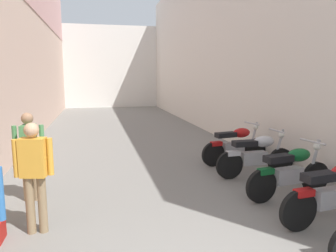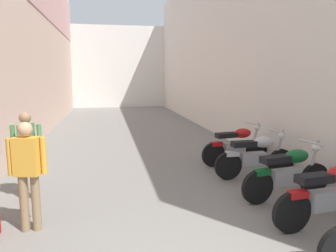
{
  "view_description": "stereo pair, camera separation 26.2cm",
  "coord_description": "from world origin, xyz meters",
  "px_view_note": "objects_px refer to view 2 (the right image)",
  "views": [
    {
      "loc": [
        -1.14,
        -1.21,
        2.19
      ],
      "look_at": [
        0.55,
        6.24,
        0.99
      ],
      "focal_mm": 34.21,
      "sensor_mm": 36.0,
      "label": 1
    },
    {
      "loc": [
        -0.88,
        -1.26,
        2.19
      ],
      "look_at": [
        0.55,
        6.24,
        0.99
      ],
      "focal_mm": 34.21,
      "sensor_mm": 36.0,
      "label": 2
    }
  ],
  "objects_px": {
    "motorcycle_third": "(288,172)",
    "pedestrian_further_down": "(27,149)",
    "motorcycle_fourth": "(256,155)",
    "pedestrian_mid_alley": "(28,168)",
    "motorcycle_fifth": "(236,145)",
    "motorcycle_second": "(329,194)"
  },
  "relations": [
    {
      "from": "pedestrian_further_down",
      "to": "motorcycle_third",
      "type": "bearing_deg",
      "value": -11.3
    },
    {
      "from": "pedestrian_mid_alley",
      "to": "motorcycle_fifth",
      "type": "bearing_deg",
      "value": 32.79
    },
    {
      "from": "motorcycle_fourth",
      "to": "pedestrian_further_down",
      "type": "distance_m",
      "value": 4.57
    },
    {
      "from": "motorcycle_fourth",
      "to": "pedestrian_mid_alley",
      "type": "relative_size",
      "value": 1.18
    },
    {
      "from": "motorcycle_fourth",
      "to": "motorcycle_fifth",
      "type": "distance_m",
      "value": 1.08
    },
    {
      "from": "motorcycle_third",
      "to": "motorcycle_fourth",
      "type": "distance_m",
      "value": 1.27
    },
    {
      "from": "motorcycle_third",
      "to": "motorcycle_fifth",
      "type": "height_order",
      "value": "same"
    },
    {
      "from": "motorcycle_third",
      "to": "motorcycle_fourth",
      "type": "relative_size",
      "value": 0.99
    },
    {
      "from": "motorcycle_second",
      "to": "pedestrian_mid_alley",
      "type": "height_order",
      "value": "pedestrian_mid_alley"
    },
    {
      "from": "motorcycle_fourth",
      "to": "motorcycle_fifth",
      "type": "height_order",
      "value": "same"
    },
    {
      "from": "pedestrian_further_down",
      "to": "motorcycle_second",
      "type": "bearing_deg",
      "value": -23.67
    },
    {
      "from": "motorcycle_third",
      "to": "motorcycle_fifth",
      "type": "bearing_deg",
      "value": 90.0
    },
    {
      "from": "motorcycle_third",
      "to": "motorcycle_fourth",
      "type": "bearing_deg",
      "value": 89.99
    },
    {
      "from": "motorcycle_third",
      "to": "pedestrian_further_down",
      "type": "relative_size",
      "value": 1.17
    },
    {
      "from": "motorcycle_third",
      "to": "motorcycle_second",
      "type": "bearing_deg",
      "value": -90.0
    },
    {
      "from": "motorcycle_third",
      "to": "pedestrian_further_down",
      "type": "distance_m",
      "value": 4.65
    },
    {
      "from": "motorcycle_second",
      "to": "motorcycle_third",
      "type": "xyz_separation_m",
      "value": [
        -0.0,
        1.08,
        0.0
      ]
    },
    {
      "from": "motorcycle_fifth",
      "to": "motorcycle_fourth",
      "type": "bearing_deg",
      "value": -89.99
    },
    {
      "from": "pedestrian_mid_alley",
      "to": "pedestrian_further_down",
      "type": "xyz_separation_m",
      "value": [
        -0.3,
        1.29,
        0.0
      ]
    },
    {
      "from": "motorcycle_fourth",
      "to": "motorcycle_fifth",
      "type": "bearing_deg",
      "value": 90.01
    },
    {
      "from": "motorcycle_second",
      "to": "pedestrian_mid_alley",
      "type": "relative_size",
      "value": 1.18
    },
    {
      "from": "motorcycle_fourth",
      "to": "pedestrian_mid_alley",
      "type": "bearing_deg",
      "value": -158.69
    }
  ]
}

